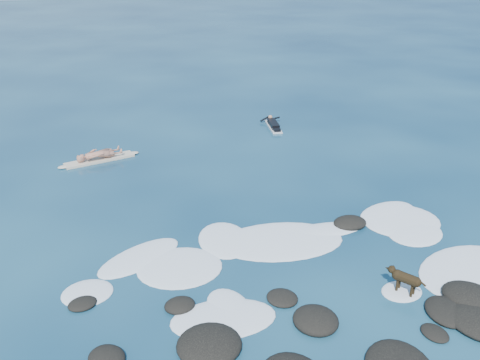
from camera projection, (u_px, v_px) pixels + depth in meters
ground at (292, 265)px, 14.81m from camera, size 160.00×160.00×0.00m
reef_rocks at (333, 344)px, 11.75m from camera, size 13.51×7.23×0.57m
breaking_foam at (299, 274)px, 14.39m from camera, size 14.26×8.36×0.12m
standing_surfer_rig at (98, 144)px, 21.49m from camera, size 3.38×0.82×1.92m
paddling_surfer_rig at (273, 125)px, 25.69m from camera, size 1.23×2.24×0.39m
dog at (404, 278)px, 13.44m from camera, size 0.57×1.03×0.70m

